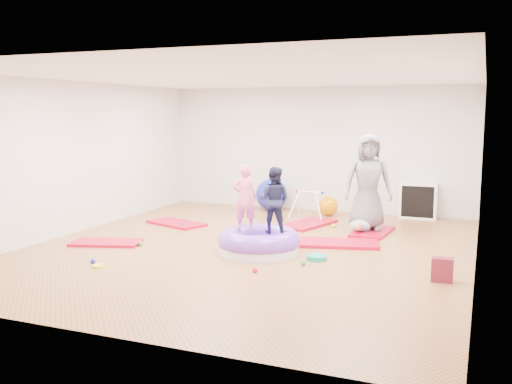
% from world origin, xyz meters
% --- Properties ---
extents(room, '(7.01, 8.01, 2.81)m').
position_xyz_m(room, '(0.00, 0.00, 1.40)').
color(room, olive).
rests_on(room, ground).
extents(gym_mat_front_left, '(1.28, 0.90, 0.05)m').
position_xyz_m(gym_mat_front_left, '(-2.38, -0.64, 0.02)').
color(gym_mat_front_left, red).
rests_on(gym_mat_front_left, ground).
extents(gym_mat_mid_left, '(1.34, 0.97, 0.05)m').
position_xyz_m(gym_mat_mid_left, '(-2.12, 1.30, 0.03)').
color(gym_mat_mid_left, red).
rests_on(gym_mat_mid_left, ground).
extents(gym_mat_center_back, '(1.00, 1.41, 0.05)m').
position_xyz_m(gym_mat_center_back, '(0.34, 2.20, 0.03)').
color(gym_mat_center_back, red).
rests_on(gym_mat_center_back, ground).
extents(gym_mat_right, '(1.44, 0.96, 0.06)m').
position_xyz_m(gym_mat_right, '(1.33, 0.78, 0.03)').
color(gym_mat_right, red).
rests_on(gym_mat_right, ground).
extents(gym_mat_rear_right, '(0.68, 1.24, 0.05)m').
position_xyz_m(gym_mat_rear_right, '(1.67, 1.96, 0.02)').
color(gym_mat_rear_right, red).
rests_on(gym_mat_rear_right, ground).
extents(inflatable_cushion, '(1.33, 1.33, 0.42)m').
position_xyz_m(inflatable_cushion, '(0.27, -0.24, 0.16)').
color(inflatable_cushion, white).
rests_on(inflatable_cushion, ground).
extents(child_pink, '(0.46, 0.39, 1.07)m').
position_xyz_m(child_pink, '(-0.01, -0.15, 0.92)').
color(child_pink, pink).
rests_on(child_pink, inflatable_cushion).
extents(child_navy, '(0.52, 0.41, 1.05)m').
position_xyz_m(child_navy, '(0.50, -0.19, 0.91)').
color(child_navy, '#161933').
rests_on(child_navy, inflatable_cushion).
extents(adult_caregiver, '(1.02, 0.84, 1.79)m').
position_xyz_m(adult_caregiver, '(1.55, 2.03, 0.95)').
color(adult_caregiver, slate).
rests_on(adult_caregiver, gym_mat_rear_right).
extents(infant, '(0.37, 0.38, 0.22)m').
position_xyz_m(infant, '(1.47, 1.75, 0.16)').
color(infant, '#81B2C9').
rests_on(infant, gym_mat_rear_right).
extents(ball_pit_balls, '(3.11, 4.06, 0.08)m').
position_xyz_m(ball_pit_balls, '(-0.47, 0.03, 0.04)').
color(ball_pit_balls, '#1825A2').
rests_on(ball_pit_balls, ground).
extents(exercise_ball_blue, '(0.72, 0.72, 0.72)m').
position_xyz_m(exercise_ball_blue, '(-0.95, 3.60, 0.36)').
color(exercise_ball_blue, '#1825A2').
rests_on(exercise_ball_blue, ground).
extents(exercise_ball_orange, '(0.43, 0.43, 0.43)m').
position_xyz_m(exercise_ball_orange, '(0.45, 3.38, 0.22)').
color(exercise_ball_orange, orange).
rests_on(exercise_ball_orange, ground).
extents(infant_play_gym, '(0.75, 0.71, 0.57)m').
position_xyz_m(infant_play_gym, '(0.14, 2.99, 0.38)').
color(infant_play_gym, white).
rests_on(infant_play_gym, ground).
extents(cube_shelf, '(0.76, 0.37, 0.76)m').
position_xyz_m(cube_shelf, '(2.29, 3.79, 0.38)').
color(cube_shelf, white).
rests_on(cube_shelf, ground).
extents(balance_disc, '(0.32, 0.32, 0.07)m').
position_xyz_m(balance_disc, '(1.24, -0.32, 0.04)').
color(balance_disc, '#138E86').
rests_on(balance_disc, ground).
extents(backpack, '(0.29, 0.19, 0.32)m').
position_xyz_m(backpack, '(3.10, -0.79, 0.16)').
color(backpack, maroon).
rests_on(backpack, ground).
extents(yellow_toy, '(0.19, 0.19, 0.03)m').
position_xyz_m(yellow_toy, '(-1.60, -1.90, 0.01)').
color(yellow_toy, yellow).
rests_on(yellow_toy, ground).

